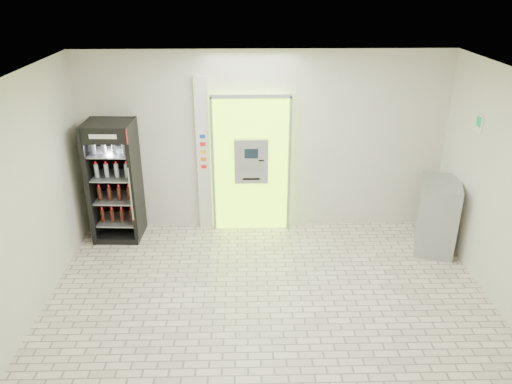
{
  "coord_description": "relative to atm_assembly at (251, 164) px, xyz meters",
  "views": [
    {
      "loc": [
        -0.31,
        -5.3,
        4.07
      ],
      "look_at": [
        -0.15,
        1.2,
        1.19
      ],
      "focal_mm": 35.0,
      "sensor_mm": 36.0,
      "label": 1
    }
  ],
  "objects": [
    {
      "name": "ground",
      "position": [
        0.2,
        -2.41,
        -1.17
      ],
      "size": [
        6.0,
        6.0,
        0.0
      ],
      "primitive_type": "plane",
      "color": "beige",
      "rests_on": "ground"
    },
    {
      "name": "exit_sign",
      "position": [
        3.19,
        -1.01,
        0.95
      ],
      "size": [
        0.02,
        0.22,
        0.26
      ],
      "color": "white",
      "rests_on": "room_shell"
    },
    {
      "name": "atm_assembly",
      "position": [
        0.0,
        0.0,
        0.0
      ],
      "size": [
        1.3,
        0.24,
        2.33
      ],
      "color": "#A5FC15",
      "rests_on": "ground"
    },
    {
      "name": "room_shell",
      "position": [
        0.2,
        -2.41,
        0.67
      ],
      "size": [
        6.0,
        6.0,
        6.0
      ],
      "color": "silver",
      "rests_on": "ground"
    },
    {
      "name": "steel_cabinet",
      "position": [
        2.91,
        -0.78,
        -0.6
      ],
      "size": [
        0.83,
        0.99,
        1.14
      ],
      "rotation": [
        0.0,
        0.0,
        -0.33
      ],
      "color": "#989A9F",
      "rests_on": "ground"
    },
    {
      "name": "pillar",
      "position": [
        -0.78,
        0.04,
        0.13
      ],
      "size": [
        0.22,
        0.11,
        2.6
      ],
      "color": "silver",
      "rests_on": "ground"
    },
    {
      "name": "beverage_cooler",
      "position": [
        -2.2,
        -0.24,
        -0.23
      ],
      "size": [
        0.77,
        0.72,
        1.97
      ],
      "rotation": [
        0.0,
        0.0,
        -0.05
      ],
      "color": "black",
      "rests_on": "ground"
    }
  ]
}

